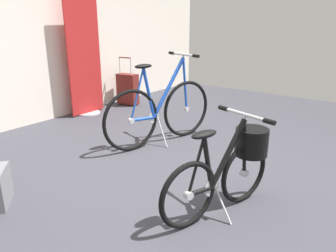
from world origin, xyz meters
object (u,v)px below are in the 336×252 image
Objects in this scene: floor_banner_stand at (85,62)px; display_bike_left at (160,111)px; folding_bike_foreground at (231,164)px; rolling_suitcase at (128,89)px.

display_bike_left is at bearing -99.92° from floor_banner_stand.
floor_banner_stand reaches higher than folding_bike_foreground.
rolling_suitcase is at bearing -7.25° from floor_banner_stand.
rolling_suitcase is (0.80, -0.10, -0.53)m from floor_banner_stand.
rolling_suitcase is at bearing 57.16° from folding_bike_foreground.
floor_banner_stand reaches higher than display_bike_left.
folding_bike_foreground is at bearing -122.84° from rolling_suitcase.
folding_bike_foreground is at bearing -109.81° from floor_banner_stand.
rolling_suitcase reaches higher than folding_bike_foreground.
display_bike_left is (0.79, 1.32, 0.02)m from folding_bike_foreground.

